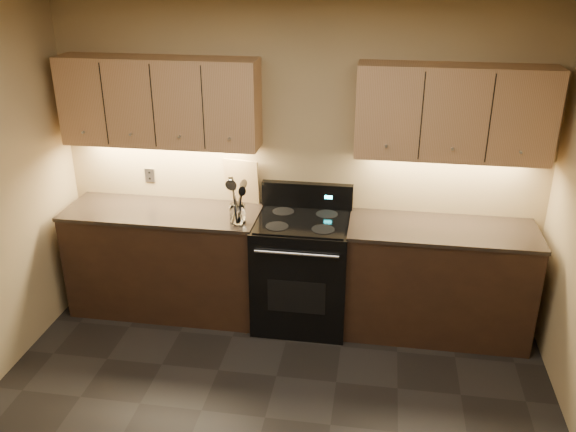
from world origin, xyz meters
name	(u,v)px	position (x,y,z in m)	size (l,w,h in m)	color
ceiling	(237,24)	(0.00, 0.00, 2.60)	(4.00, 4.00, 0.00)	silver
wall_back	(299,163)	(0.00, 2.00, 1.30)	(4.00, 0.04, 2.60)	tan
counter_left	(166,260)	(-1.10, 1.70, 0.47)	(1.62, 0.62, 0.93)	black
counter_right	(438,280)	(1.18, 1.70, 0.47)	(1.46, 0.62, 0.93)	black
stove	(302,270)	(0.08, 1.68, 0.48)	(0.76, 0.68, 1.14)	black
upper_cab_left	(159,102)	(-1.10, 1.85, 1.80)	(1.60, 0.30, 0.70)	tan
upper_cab_right	(454,113)	(1.18, 1.85, 1.80)	(1.44, 0.30, 0.70)	tan
outlet_plate	(150,175)	(-1.30, 1.99, 1.12)	(0.09, 0.01, 0.12)	#B2B5BA
utensil_crock	(238,214)	(-0.42, 1.55, 1.00)	(0.14, 0.14, 0.15)	white
cutting_board	(242,181)	(-0.48, 1.97, 1.12)	(0.30, 0.02, 0.39)	tan
wooden_spoon	(234,200)	(-0.45, 1.55, 1.11)	(0.06, 0.06, 0.34)	tan
black_spoon	(237,202)	(-0.42, 1.58, 1.10)	(0.06, 0.06, 0.30)	black
black_turner	(237,203)	(-0.42, 1.52, 1.11)	(0.08, 0.08, 0.32)	black
steel_spatula	(240,199)	(-0.40, 1.56, 1.13)	(0.08, 0.08, 0.37)	silver
steel_skimmer	(242,201)	(-0.38, 1.54, 1.12)	(0.09, 0.09, 0.34)	silver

